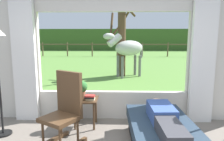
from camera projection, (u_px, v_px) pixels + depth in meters
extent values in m
cube|color=beige|center=(11.00, 55.00, 4.21)|extent=(1.15, 0.12, 2.55)
cube|color=beige|center=(218.00, 56.00, 4.09)|extent=(1.15, 0.12, 2.55)
cube|color=beige|center=(113.00, 104.00, 4.31)|extent=(2.90, 0.12, 0.55)
cube|color=silver|center=(25.00, 60.00, 4.07)|extent=(0.44, 0.10, 2.40)
cube|color=silver|center=(203.00, 60.00, 3.97)|extent=(0.44, 0.10, 2.40)
cube|color=#568438|center=(117.00, 59.00, 15.10)|extent=(36.00, 21.68, 0.02)
cube|color=#395925|center=(118.00, 40.00, 24.62)|extent=(36.00, 2.00, 2.40)
cube|color=#233342|center=(163.00, 129.00, 3.04)|extent=(0.98, 1.74, 0.18)
cube|color=#334C8C|center=(161.00, 112.00, 3.16)|extent=(0.37, 0.62, 0.22)
cube|color=#333338|center=(171.00, 131.00, 2.57)|extent=(0.31, 0.69, 0.18)
sphere|color=tan|center=(157.00, 104.00, 3.54)|extent=(0.20, 0.20, 0.20)
cube|color=#4C331E|center=(60.00, 118.00, 3.15)|extent=(0.66, 0.66, 0.06)
cube|color=#4C331E|center=(69.00, 93.00, 3.27)|extent=(0.44, 0.30, 0.68)
cube|color=#4C331E|center=(52.00, 141.00, 3.33)|extent=(0.40, 0.61, 0.06)
cylinder|color=#4C331E|center=(43.00, 133.00, 3.13)|extent=(0.04, 0.04, 0.38)
cylinder|color=#4C331E|center=(60.00, 139.00, 2.94)|extent=(0.04, 0.04, 0.38)
cylinder|color=#4C331E|center=(61.00, 125.00, 3.43)|extent=(0.04, 0.04, 0.38)
cylinder|color=#4C331E|center=(78.00, 130.00, 3.24)|extent=(0.04, 0.04, 0.38)
cube|color=#4C331E|center=(85.00, 99.00, 3.87)|extent=(0.44, 0.44, 0.03)
cylinder|color=#4C331E|center=(75.00, 116.00, 3.75)|extent=(0.04, 0.04, 0.49)
cylinder|color=#4C331E|center=(94.00, 117.00, 3.74)|extent=(0.04, 0.04, 0.49)
cylinder|color=#4C331E|center=(78.00, 110.00, 4.09)|extent=(0.04, 0.04, 0.49)
cylinder|color=#4C331E|center=(96.00, 110.00, 4.08)|extent=(0.04, 0.04, 0.49)
cylinder|color=#9E6042|center=(82.00, 95.00, 3.92)|extent=(0.14, 0.14, 0.12)
sphere|color=#2D6B2D|center=(81.00, 87.00, 3.90)|extent=(0.22, 0.22, 0.22)
cube|color=beige|center=(90.00, 99.00, 3.80)|extent=(0.17, 0.13, 0.04)
cube|color=black|center=(89.00, 97.00, 3.79)|extent=(0.18, 0.15, 0.03)
cube|color=#B22D28|center=(90.00, 96.00, 3.79)|extent=(0.18, 0.14, 0.02)
cylinder|color=black|center=(3.00, 133.00, 3.61)|extent=(0.28, 0.28, 0.03)
ellipsoid|color=#B2B2AD|center=(129.00, 48.00, 8.40)|extent=(1.35, 1.13, 0.60)
cylinder|color=#B2B2AD|center=(114.00, 40.00, 8.02)|extent=(0.65, 0.54, 0.53)
ellipsoid|color=#B2B2AD|center=(109.00, 36.00, 7.87)|extent=(0.51, 0.42, 0.24)
cube|color=slate|center=(116.00, 40.00, 8.05)|extent=(0.41, 0.29, 0.32)
cylinder|color=slate|center=(141.00, 51.00, 8.73)|extent=(0.14, 0.14, 0.55)
cylinder|color=slate|center=(122.00, 67.00, 8.18)|extent=(0.11, 0.11, 0.85)
cylinder|color=slate|center=(118.00, 66.00, 8.45)|extent=(0.11, 0.11, 0.85)
cylinder|color=slate|center=(140.00, 66.00, 8.59)|extent=(0.11, 0.11, 0.85)
cylinder|color=slate|center=(135.00, 65.00, 8.87)|extent=(0.11, 0.11, 0.85)
cylinder|color=#4C3823|center=(122.00, 45.00, 8.64)|extent=(0.32, 0.32, 2.56)
cylinder|color=#47331E|center=(112.00, 24.00, 8.55)|extent=(0.15, 0.80, 0.98)
cylinder|color=#47331E|center=(128.00, 9.00, 8.17)|extent=(0.67, 0.66, 0.57)
cylinder|color=#47331E|center=(115.00, 32.00, 8.85)|extent=(0.70, 0.69, 0.85)
cylinder|color=#47331E|center=(130.00, 10.00, 8.56)|extent=(0.47, 0.82, 0.68)
cylinder|color=brown|center=(18.00, 49.00, 17.16)|extent=(0.10, 0.10, 1.10)
cylinder|color=brown|center=(43.00, 49.00, 17.10)|extent=(0.10, 0.10, 1.10)
cylinder|color=brown|center=(67.00, 49.00, 17.03)|extent=(0.10, 0.10, 1.10)
cylinder|color=brown|center=(92.00, 49.00, 16.97)|extent=(0.10, 0.10, 1.10)
cylinder|color=brown|center=(117.00, 49.00, 16.91)|extent=(0.10, 0.10, 1.10)
cylinder|color=brown|center=(142.00, 50.00, 16.85)|extent=(0.10, 0.10, 1.10)
cylinder|color=brown|center=(168.00, 50.00, 16.79)|extent=(0.10, 0.10, 1.10)
cylinder|color=brown|center=(193.00, 50.00, 16.73)|extent=(0.10, 0.10, 1.10)
cylinder|color=brown|center=(219.00, 50.00, 16.67)|extent=(0.10, 0.10, 1.10)
cube|color=brown|center=(117.00, 44.00, 16.85)|extent=(16.00, 0.06, 0.08)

